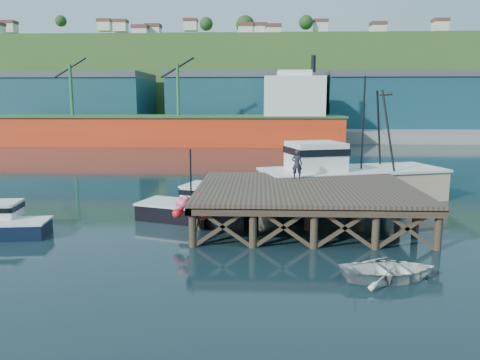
# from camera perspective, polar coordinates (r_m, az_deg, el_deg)

# --- Properties ---
(ground) EXTENTS (300.00, 300.00, 0.00)m
(ground) POSITION_cam_1_polar(r_m,az_deg,el_deg) (26.98, -3.91, -5.08)
(ground) COLOR black
(ground) RESTS_ON ground
(wharf) EXTENTS (12.00, 10.00, 2.62)m
(wharf) POSITION_cam_1_polar(r_m,az_deg,el_deg) (26.33, 7.98, -1.19)
(wharf) COLOR brown
(wharf) RESTS_ON ground
(far_quay) EXTENTS (160.00, 40.00, 2.00)m
(far_quay) POSITION_cam_1_polar(r_m,az_deg,el_deg) (96.16, 0.74, 6.10)
(far_quay) COLOR gray
(far_quay) RESTS_ON ground
(warehouse_left) EXTENTS (32.00, 16.00, 9.00)m
(warehouse_left) POSITION_cam_1_polar(r_m,az_deg,el_deg) (98.54, -20.41, 8.80)
(warehouse_left) COLOR #184851
(warehouse_left) RESTS_ON far_quay
(warehouse_mid) EXTENTS (28.00, 16.00, 9.00)m
(warehouse_mid) POSITION_cam_1_polar(r_m,az_deg,el_deg) (90.98, 0.64, 9.37)
(warehouse_mid) COLOR #184851
(warehouse_mid) RESTS_ON far_quay
(warehouse_right) EXTENTS (30.00, 16.00, 9.00)m
(warehouse_right) POSITION_cam_1_polar(r_m,az_deg,el_deg) (94.87, 19.30, 8.85)
(warehouse_right) COLOR #184851
(warehouse_right) RESTS_ON far_quay
(cargo_ship) EXTENTS (55.50, 10.00, 13.75)m
(cargo_ship) POSITION_cam_1_polar(r_m,az_deg,el_deg) (74.90, -6.32, 6.83)
(cargo_ship) COLOR #F13A16
(cargo_ship) RESTS_ON ground
(hillside) EXTENTS (220.00, 50.00, 22.00)m
(hillside) POSITION_cam_1_polar(r_m,az_deg,el_deg) (126.04, 1.18, 11.47)
(hillside) COLOR #2D511E
(hillside) RESTS_ON ground
(boat_black) EXTENTS (7.28, 6.04, 4.23)m
(boat_black) POSITION_cam_1_polar(r_m,az_deg,el_deg) (27.26, -5.04, -3.26)
(boat_black) COLOR black
(boat_black) RESTS_ON ground
(trawler) EXTENTS (13.48, 7.99, 8.51)m
(trawler) POSITION_cam_1_polar(r_m,az_deg,el_deg) (33.52, 13.09, 0.64)
(trawler) COLOR #D2B688
(trawler) RESTS_ON ground
(dinghy) EXTENTS (4.01, 3.10, 0.77)m
(dinghy) POSITION_cam_1_polar(r_m,az_deg,el_deg) (19.25, 17.71, -10.41)
(dinghy) COLOR silver
(dinghy) RESTS_ON ground
(dockworker) EXTENTS (0.65, 0.43, 1.78)m
(dockworker) POSITION_cam_1_polar(r_m,az_deg,el_deg) (28.84, 6.96, 1.94)
(dockworker) COLOR black
(dockworker) RESTS_ON wharf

